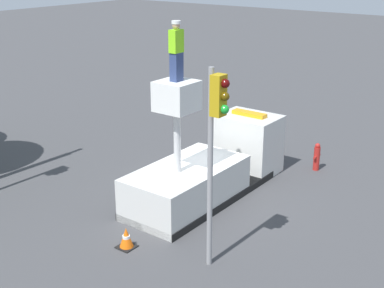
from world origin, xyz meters
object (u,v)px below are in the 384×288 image
bucket_truck (210,169)px  fire_hydrant (317,157)px  traffic_cone_rear (126,238)px  worker (176,51)px  traffic_light_pole (215,131)px

bucket_truck → fire_hydrant: bearing=-26.4°
bucket_truck → traffic_cone_rear: bucket_truck is taller
worker → traffic_light_pole: worker is taller
worker → traffic_cone_rear: 5.52m
traffic_light_pole → traffic_cone_rear: size_ratio=8.75×
bucket_truck → worker: (-1.75, 0.00, 4.24)m
bucket_truck → worker: bearing=180.0°
traffic_light_pole → worker: bearing=54.8°
bucket_truck → traffic_cone_rear: (-4.38, -0.24, -0.60)m
traffic_light_pole → traffic_cone_rear: 4.31m
worker → traffic_light_pole: 3.60m
bucket_truck → worker: size_ratio=3.88×
bucket_truck → traffic_cone_rear: size_ratio=11.20×
worker → fire_hydrant: bearing=-19.2°
bucket_truck → worker: 4.59m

